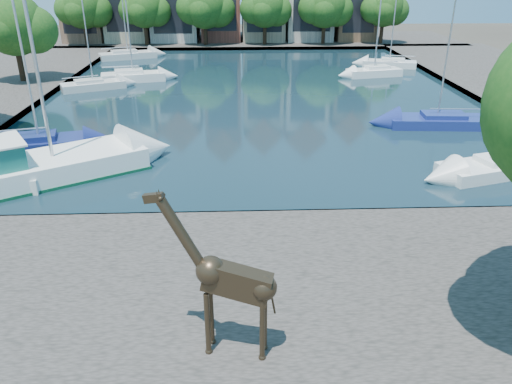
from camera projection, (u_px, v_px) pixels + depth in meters
ground at (284, 220)px, 22.46m from camera, size 160.00×160.00×0.00m
water_basin at (259, 93)px, 44.24m from camera, size 38.00×50.00×0.08m
near_quay at (304, 314)px, 15.99m from camera, size 50.00×14.00×0.50m
far_quay at (249, 40)px, 73.22m from camera, size 60.00×16.00×0.50m
far_tree_far_west at (83, 8)px, 65.36m from camera, size 7.28×5.60×7.68m
far_tree_west at (145, 9)px, 65.70m from camera, size 6.76×5.20×7.36m
far_tree_mid_west at (205, 7)px, 65.90m from camera, size 7.80×6.00×8.00m
far_tree_mid_east at (266, 8)px, 66.27m from camera, size 7.02×5.40×7.52m
far_tree_east at (326, 7)px, 66.52m from camera, size 7.54×5.80×7.84m
far_tree_far_east at (385, 8)px, 66.88m from camera, size 6.76×5.20×7.36m
side_tree_left_far at (14, 26)px, 44.84m from camera, size 7.28×5.60×7.88m
giraffe_statue at (227, 280)px, 13.21m from camera, size 3.35×1.00×4.79m
motorsailer at (16, 168)px, 25.43m from camera, size 12.22×9.45×12.43m
sailboat_left_b at (39, 142)px, 30.08m from camera, size 6.73×3.72×13.15m
sailboat_left_c at (93, 84)px, 45.24m from camera, size 5.85×4.09×9.21m
sailboat_left_d at (133, 75)px, 48.41m from camera, size 6.33×3.36×9.45m
sailboat_left_e at (128, 54)px, 60.05m from camera, size 6.95×4.66×9.41m
sailboat_right_a at (497, 165)px, 26.96m from camera, size 6.81×4.01×10.75m
sailboat_right_b at (437, 119)px, 34.87m from camera, size 6.78×2.81×10.44m
sailboat_right_c at (374, 70)px, 50.52m from camera, size 5.74×3.02×9.84m
sailboat_right_d at (389, 62)px, 55.15m from camera, size 6.06×3.62×9.41m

